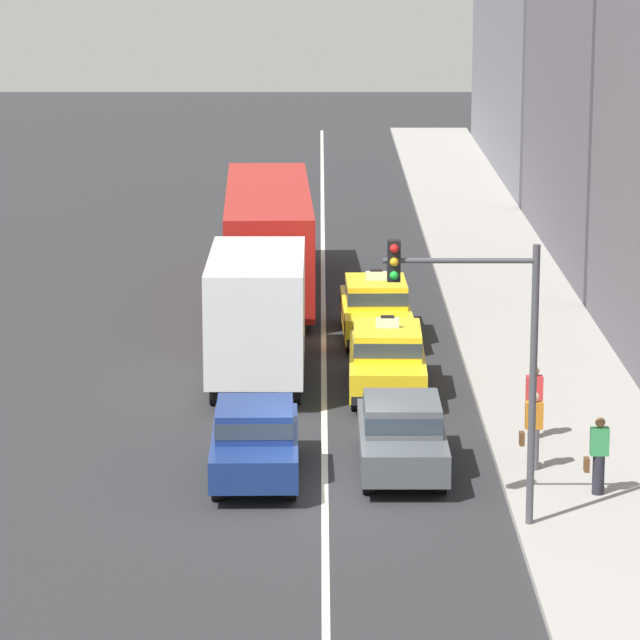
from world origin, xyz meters
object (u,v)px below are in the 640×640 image
box_truck_left_second (256,309)px  sedan_left_nearest (254,438)px  taxi_right_second (386,358)px  pedestrian_mid_block (597,456)px  taxi_right_third (374,308)px  pedestrian_near_crosswalk (533,402)px  traffic_light_pole (481,334)px  sedan_right_nearest (400,433)px  bus_left_third (267,235)px  pedestrian_by_storefront (532,431)px

box_truck_left_second → sedan_left_nearest: bearing=-88.5°
sedan_left_nearest → taxi_right_second: (2.95, 6.57, 0.03)m
sedan_left_nearest → pedestrian_mid_block: pedestrian_mid_block is taller
taxi_right_third → sedan_left_nearest: bearing=-103.2°
pedestrian_near_crosswalk → traffic_light_pole: bearing=-106.8°
pedestrian_mid_block → sedan_left_nearest: bearing=167.7°
pedestrian_mid_block → traffic_light_pole: size_ratio=0.28×
sedan_left_nearest → box_truck_left_second: size_ratio=0.62×
taxi_right_third → traffic_light_pole: size_ratio=0.82×
sedan_right_nearest → taxi_right_third: 11.79m
bus_left_third → taxi_right_second: (3.18, -11.47, -0.94)m
sedan_left_nearest → pedestrian_mid_block: 6.99m
taxi_right_second → pedestrian_near_crosswalk: 5.21m
sedan_right_nearest → pedestrian_by_storefront: size_ratio=2.60×
taxi_right_third → pedestrian_mid_block: taxi_right_third is taller
sedan_right_nearest → taxi_right_third: size_ratio=0.94×
taxi_right_third → pedestrian_by_storefront: 12.40m
bus_left_third → box_truck_left_second: bearing=-89.9°
sedan_right_nearest → pedestrian_by_storefront: (2.69, -0.28, 0.13)m
box_truck_left_second → traffic_light_pole: size_ratio=1.25×
taxi_right_second → pedestrian_mid_block: taxi_right_second is taller
bus_left_third → pedestrian_by_storefront: bearing=-71.6°
bus_left_third → sedan_left_nearest: bearing=-89.3°
pedestrian_near_crosswalk → pedestrian_mid_block: 3.93m
taxi_right_third → pedestrian_near_crosswalk: size_ratio=2.85×
traffic_light_pole → taxi_right_second: bearing=97.9°
sedan_left_nearest → taxi_right_third: (2.85, 12.18, 0.03)m
sedan_right_nearest → sedan_left_nearest: bearing=-172.7°
sedan_left_nearest → pedestrian_by_storefront: (5.72, 0.11, 0.13)m
box_truck_left_second → pedestrian_mid_block: (7.03, -9.46, -0.84)m
sedan_left_nearest → traffic_light_pole: size_ratio=0.78×
bus_left_third → pedestrian_mid_block: size_ratio=7.17×
taxi_right_third → pedestrian_by_storefront: bearing=-76.6°
taxi_right_third → pedestrian_by_storefront: size_ratio=2.78×
taxi_right_third → bus_left_third: bearing=117.7°
box_truck_left_second → taxi_right_third: 5.27m
taxi_right_third → box_truck_left_second: bearing=-126.0°
sedan_left_nearest → sedan_right_nearest: (3.03, 0.39, 0.00)m
bus_left_third → traffic_light_pole: bearing=-77.9°
bus_left_third → taxi_right_second: bearing=-74.5°
pedestrian_near_crosswalk → pedestrian_by_storefront: bearing=-97.1°
pedestrian_mid_block → pedestrian_near_crosswalk: bearing=102.1°
pedestrian_by_storefront → pedestrian_near_crosswalk: bearing=82.9°
taxi_right_third → pedestrian_near_crosswalk: 10.32m
bus_left_third → taxi_right_third: size_ratio=2.46×
pedestrian_near_crosswalk → traffic_light_pole: size_ratio=0.29×
taxi_right_second → taxi_right_third: (-0.10, 5.60, 0.00)m
box_truck_left_second → pedestrian_near_crosswalk: bearing=-42.1°
box_truck_left_second → taxi_right_second: 3.57m
pedestrian_mid_block → traffic_light_pole: traffic_light_pole is taller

